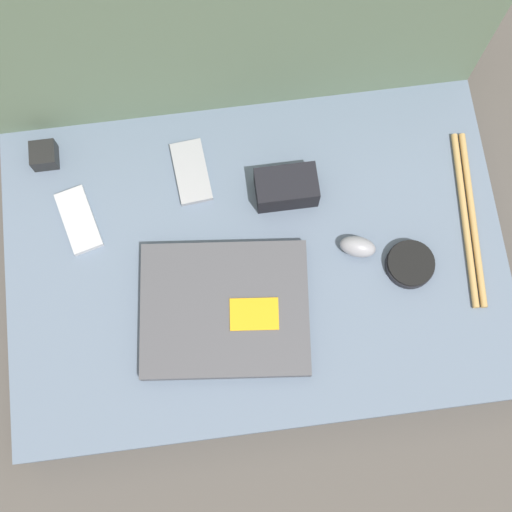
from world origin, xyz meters
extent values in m
plane|color=#4C4742|center=(0.00, 0.00, 0.00)|extent=(8.00, 8.00, 0.00)
cube|color=slate|center=(0.00, 0.00, 0.05)|extent=(0.96, 0.65, 0.10)
cube|color=#60755B|center=(0.00, 0.42, 0.27)|extent=(0.96, 0.20, 0.53)
cube|color=#47474C|center=(-0.07, -0.09, 0.12)|extent=(0.34, 0.28, 0.03)
cube|color=orange|center=(-0.02, -0.11, 0.14)|extent=(0.10, 0.07, 0.00)
ellipsoid|color=gray|center=(0.19, -0.01, 0.12)|extent=(0.08, 0.06, 0.04)
cylinder|color=black|center=(0.29, -0.05, 0.11)|extent=(0.09, 0.09, 0.02)
cylinder|color=black|center=(0.29, -0.05, 0.13)|extent=(0.09, 0.09, 0.01)
cube|color=#99999E|center=(-0.11, 0.19, 0.11)|extent=(0.07, 0.13, 0.01)
cube|color=#B7B7BC|center=(-0.33, 0.12, 0.11)|extent=(0.09, 0.14, 0.01)
cube|color=black|center=(0.07, 0.13, 0.13)|extent=(0.12, 0.07, 0.06)
cube|color=black|center=(-0.39, 0.26, 0.12)|extent=(0.05, 0.05, 0.04)
cylinder|color=tan|center=(0.41, 0.03, 0.11)|extent=(0.04, 0.35, 0.01)
cylinder|color=tan|center=(0.43, 0.03, 0.11)|extent=(0.04, 0.35, 0.01)
camera|label=1|loc=(-0.04, -0.34, 1.43)|focal=50.00mm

